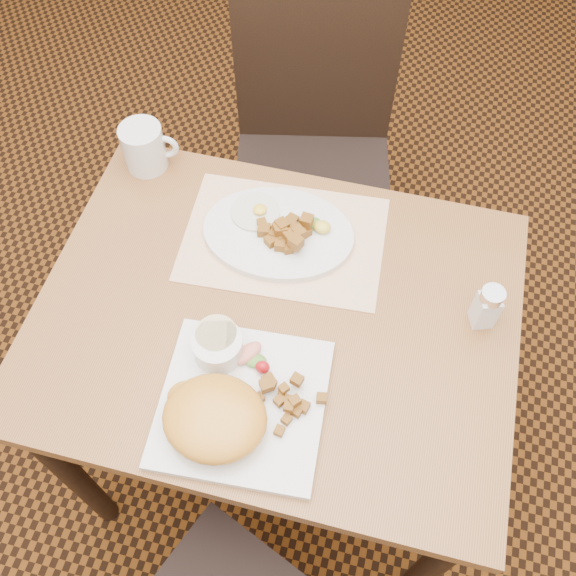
# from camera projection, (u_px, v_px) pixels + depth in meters

# --- Properties ---
(ground) EXTENTS (8.00, 8.00, 0.00)m
(ground) POSITION_uv_depth(u_px,v_px,m) (280.00, 442.00, 1.84)
(ground) COLOR black
(ground) RESTS_ON ground
(table) EXTENTS (0.90, 0.70, 0.75)m
(table) POSITION_uv_depth(u_px,v_px,m) (276.00, 339.00, 1.30)
(table) COLOR brown
(table) RESTS_ON ground
(chair_far) EXTENTS (0.50, 0.51, 0.97)m
(chair_far) POSITION_uv_depth(u_px,v_px,m) (313.00, 143.00, 1.72)
(chair_far) COLOR black
(chair_far) RESTS_ON ground
(placemat) EXTENTS (0.42, 0.30, 0.00)m
(placemat) POSITION_uv_depth(u_px,v_px,m) (284.00, 239.00, 1.29)
(placemat) COLOR white
(placemat) RESTS_ON table
(plate_square) EXTENTS (0.30, 0.30, 0.02)m
(plate_square) POSITION_uv_depth(u_px,v_px,m) (242.00, 403.00, 1.10)
(plate_square) COLOR silver
(plate_square) RESTS_ON table
(plate_oval) EXTENTS (0.32, 0.24, 0.02)m
(plate_oval) POSITION_uv_depth(u_px,v_px,m) (278.00, 233.00, 1.29)
(plate_oval) COLOR silver
(plate_oval) RESTS_ON placemat
(hollandaise_mound) EXTENTS (0.18, 0.16, 0.06)m
(hollandaise_mound) POSITION_uv_depth(u_px,v_px,m) (214.00, 418.00, 1.05)
(hollandaise_mound) COLOR gold
(hollandaise_mound) RESTS_ON plate_square
(ramekin) EXTENTS (0.09, 0.09, 0.05)m
(ramekin) POSITION_uv_depth(u_px,v_px,m) (218.00, 346.00, 1.12)
(ramekin) COLOR silver
(ramekin) RESTS_ON plate_square
(garnish_sq) EXTENTS (0.08, 0.07, 0.03)m
(garnish_sq) POSITION_uv_depth(u_px,v_px,m) (253.00, 358.00, 1.13)
(garnish_sq) COLOR #387223
(garnish_sq) RESTS_ON plate_square
(fried_egg) EXTENTS (0.10, 0.10, 0.02)m
(fried_egg) POSITION_uv_depth(u_px,v_px,m) (256.00, 211.00, 1.30)
(fried_egg) COLOR white
(fried_egg) RESTS_ON plate_oval
(garnish_ov) EXTENTS (0.06, 0.05, 0.02)m
(garnish_ov) POSITION_uv_depth(u_px,v_px,m) (319.00, 225.00, 1.28)
(garnish_ov) COLOR #387223
(garnish_ov) RESTS_ON plate_oval
(salt_shaker) EXTENTS (0.05, 0.05, 0.10)m
(salt_shaker) POSITION_uv_depth(u_px,v_px,m) (487.00, 306.00, 1.15)
(salt_shaker) COLOR white
(salt_shaker) RESTS_ON table
(coffee_mug) EXTENTS (0.12, 0.09, 0.10)m
(coffee_mug) POSITION_uv_depth(u_px,v_px,m) (145.00, 147.00, 1.36)
(coffee_mug) COLOR silver
(coffee_mug) RESTS_ON table
(home_fries_sq) EXTENTS (0.13, 0.11, 0.03)m
(home_fries_sq) POSITION_uv_depth(u_px,v_px,m) (285.00, 397.00, 1.08)
(home_fries_sq) COLOR #8C5616
(home_fries_sq) RESTS_ON plate_square
(home_fries_ov) EXTENTS (0.11, 0.09, 0.04)m
(home_fries_ov) POSITION_uv_depth(u_px,v_px,m) (287.00, 232.00, 1.26)
(home_fries_ov) COLOR #8C5616
(home_fries_ov) RESTS_ON plate_oval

